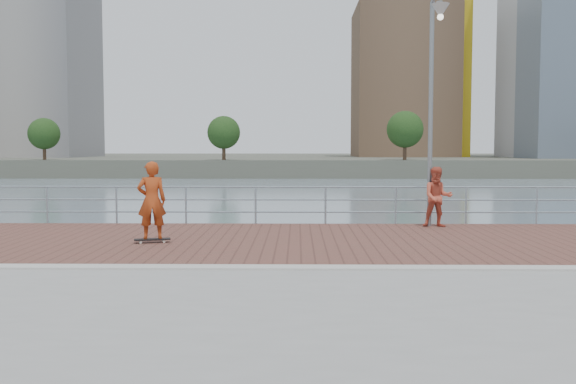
{
  "coord_description": "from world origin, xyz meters",
  "views": [
    {
      "loc": [
        0.2,
        -11.72,
        2.26
      ],
      "look_at": [
        0.0,
        2.0,
        1.3
      ],
      "focal_mm": 40.0,
      "sensor_mm": 36.0,
      "label": 1
    }
  ],
  "objects_px": {
    "skateboarder": "(152,200)",
    "bystander": "(438,197)",
    "guardrail": "(291,201)",
    "street_lamp": "(435,65)"
  },
  "relations": [
    {
      "from": "guardrail",
      "to": "bystander",
      "type": "xyz_separation_m",
      "value": [
        4.14,
        -0.73,
        0.17
      ]
    },
    {
      "from": "guardrail",
      "to": "street_lamp",
      "type": "height_order",
      "value": "street_lamp"
    },
    {
      "from": "street_lamp",
      "to": "bystander",
      "type": "height_order",
      "value": "street_lamp"
    },
    {
      "from": "skateboarder",
      "to": "bystander",
      "type": "bearing_deg",
      "value": -172.1
    },
    {
      "from": "skateboarder",
      "to": "street_lamp",
      "type": "bearing_deg",
      "value": -173.16
    },
    {
      "from": "guardrail",
      "to": "bystander",
      "type": "bearing_deg",
      "value": -10.01
    },
    {
      "from": "skateboarder",
      "to": "bystander",
      "type": "height_order",
      "value": "skateboarder"
    },
    {
      "from": "skateboarder",
      "to": "bystander",
      "type": "distance_m",
      "value": 7.98
    },
    {
      "from": "guardrail",
      "to": "skateboarder",
      "type": "xyz_separation_m",
      "value": [
        -3.21,
        -3.83,
        0.33
      ]
    },
    {
      "from": "skateboarder",
      "to": "guardrail",
      "type": "bearing_deg",
      "value": -144.92
    }
  ]
}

